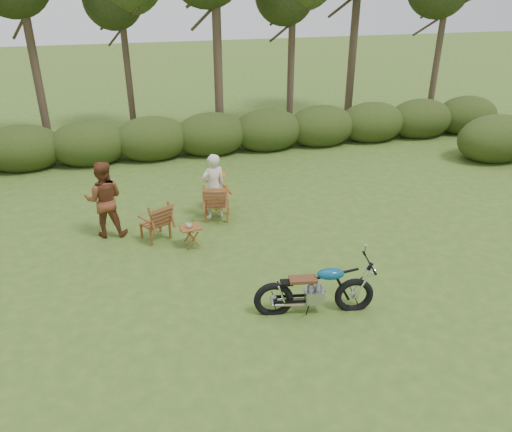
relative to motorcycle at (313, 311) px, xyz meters
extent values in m
plane|color=#34511B|center=(-0.25, 0.37, 0.00)|extent=(80.00, 80.00, 0.00)
cylinder|color=#3B2F20|center=(-5.75, 11.47, 3.60)|extent=(0.28, 0.28, 7.20)
cylinder|color=#3B2F20|center=(-2.75, 12.57, 3.15)|extent=(0.24, 0.24, 6.30)
cylinder|color=#3B2F20|center=(0.25, 10.37, 3.83)|extent=(0.30, 0.30, 7.65)
cylinder|color=#3B2F20|center=(3.25, 11.47, 3.24)|extent=(0.26, 0.26, 6.48)
cylinder|color=#3B2F20|center=(6.25, 12.57, 3.96)|extent=(0.32, 0.32, 7.92)
cylinder|color=#3B2F20|center=(8.75, 10.37, 3.42)|extent=(0.24, 0.24, 6.84)
ellipsoid|color=#243513|center=(-6.25, 9.37, 0.63)|extent=(2.52, 1.68, 1.51)
ellipsoid|color=#243513|center=(-4.25, 9.37, 0.63)|extent=(2.52, 1.68, 1.51)
ellipsoid|color=#243513|center=(-2.25, 9.37, 0.63)|extent=(2.52, 1.68, 1.51)
ellipsoid|color=#243513|center=(-0.25, 9.37, 0.63)|extent=(2.52, 1.68, 1.51)
ellipsoid|color=#243513|center=(1.75, 9.37, 0.63)|extent=(2.52, 1.68, 1.51)
ellipsoid|color=#243513|center=(3.75, 9.37, 0.63)|extent=(2.52, 1.68, 1.51)
ellipsoid|color=#243513|center=(5.75, 9.37, 0.63)|extent=(2.52, 1.68, 1.51)
ellipsoid|color=#243513|center=(7.75, 9.37, 0.63)|extent=(2.52, 1.68, 1.51)
ellipsoid|color=#243513|center=(9.75, 9.37, 0.63)|extent=(2.52, 1.68, 1.51)
ellipsoid|color=#243513|center=(8.75, 6.37, 0.68)|extent=(2.70, 1.80, 1.62)
imported|color=beige|center=(-1.88, 2.94, 0.56)|extent=(0.16, 0.16, 0.10)
imported|color=beige|center=(-1.06, 4.31, 0.00)|extent=(0.70, 0.54, 1.70)
imported|color=brown|center=(-3.67, 4.04, 0.00)|extent=(0.97, 0.80, 1.83)
imported|color=#C45B12|center=(-0.86, 4.77, 0.00)|extent=(0.73, 0.44, 1.11)
camera|label=1|loc=(-2.91, -6.99, 5.64)|focal=35.00mm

